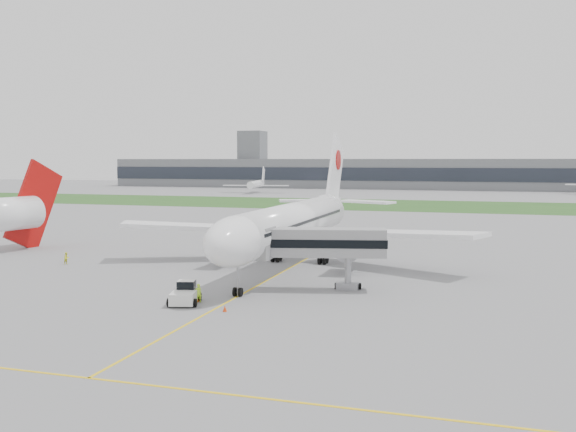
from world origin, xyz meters
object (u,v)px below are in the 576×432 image
(airliner, at_px, (295,221))
(neighbor_aircraft, at_px, (9,213))
(jet_bridge, at_px, (312,243))
(pushback_tug, at_px, (185,293))
(ground_crew_near, at_px, (198,293))

(airliner, bearing_deg, neighbor_aircraft, -179.06)
(jet_bridge, xyz_separation_m, neighbor_aircraft, (-49.83, 13.88, 0.81))
(pushback_tug, bearing_deg, ground_crew_near, 18.00)
(jet_bridge, xyz_separation_m, ground_crew_near, (-8.79, -8.84, -4.00))
(pushback_tug, bearing_deg, airliner, 65.82)
(airliner, xyz_separation_m, pushback_tug, (-3.65, -24.13, -4.72))
(airliner, distance_m, neighbor_aircraft, 43.65)
(airliner, bearing_deg, pushback_tug, -98.59)
(pushback_tug, relative_size, jet_bridge, 0.31)
(ground_crew_near, height_order, neighbor_aircraft, neighbor_aircraft)
(pushback_tug, distance_m, ground_crew_near, 1.25)
(airliner, relative_size, neighbor_aircraft, 3.02)
(airliner, relative_size, ground_crew_near, 30.02)
(neighbor_aircraft, bearing_deg, ground_crew_near, -19.09)
(neighbor_aircraft, bearing_deg, jet_bridge, -5.68)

